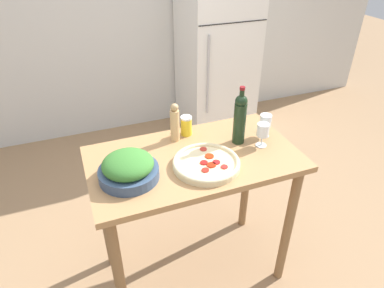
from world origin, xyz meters
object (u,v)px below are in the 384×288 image
Objects in this scene: salad_bowl at (128,168)px; salt_canister at (186,126)px; wine_glass_far at (265,122)px; refrigerator at (216,53)px; wine_bottle at (240,118)px; pepper_mill at (175,123)px; wine_glass_near at (263,131)px; homemade_pizza at (206,163)px.

salad_bowl reaches higher than salt_canister.
wine_glass_far is 0.47× the size of salad_bowl.
refrigerator reaches higher than wine_bottle.
wine_glass_near is at bearing -28.19° from pepper_mill.
salt_canister reaches higher than homemade_pizza.
wine_glass_near is 0.38m from homemade_pizza.
salt_canister is at bearing 22.71° from pepper_mill.
refrigerator is at bearing 58.12° from pepper_mill.
wine_glass_far is 0.83m from salad_bowl.
wine_bottle is 0.15m from wine_glass_near.
pepper_mill reaches higher than salt_canister.
wine_bottle is 0.97× the size of homemade_pizza.
salad_bowl is 0.50m from salt_canister.
salad_bowl is at bearing -144.38° from salt_canister.
wine_glass_far is at bearing -23.14° from salt_canister.
pepper_mill reaches higher than wine_glass_far.
salad_bowl is at bearing -172.37° from wine_glass_far.
wine_glass_far is 0.47m from homemade_pizza.
wine_bottle is at bearing 141.75° from wine_glass_near.
pepper_mill is (-0.43, 0.23, 0.02)m from wine_glass_near.
homemade_pizza is 2.96× the size of salt_canister.
refrigerator is 4.94× the size of homemade_pizza.
refrigerator is 1.85m from pepper_mill.
wine_bottle is at bearing -36.49° from salt_canister.
pepper_mill is (-0.50, 0.15, 0.02)m from wine_glass_far.
wine_bottle is 2.45× the size of wine_glass_near.
salt_canister is at bearing -120.25° from refrigerator.
salad_bowl is at bearing -170.74° from wine_bottle.
wine_glass_near is 0.47× the size of salad_bowl.
homemade_pizza is (-0.36, -0.07, -0.07)m from wine_glass_near.
pepper_mill reaches higher than homemade_pizza.
wine_bottle is (-0.64, -1.71, 0.23)m from refrigerator.
pepper_mill is 0.32m from homemade_pizza.
wine_bottle is 0.36m from pepper_mill.
salt_canister is (0.40, 0.29, -0.00)m from salad_bowl.
wine_glass_near reaches higher than salad_bowl.
wine_glass_far is 0.60× the size of pepper_mill.
wine_bottle is 0.33m from homemade_pizza.
pepper_mill reaches higher than salad_bowl.
wine_glass_near is 0.49m from pepper_mill.
wine_bottle is at bearing 30.14° from homemade_pizza.
wine_glass_far is at bearing -16.26° from pepper_mill.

